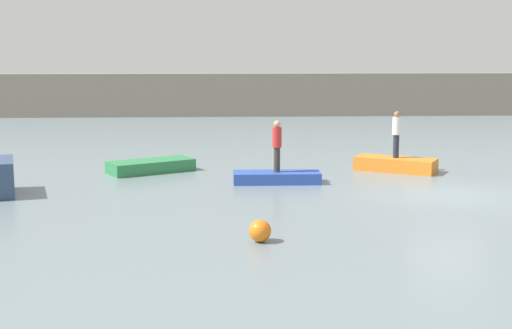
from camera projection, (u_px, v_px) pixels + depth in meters
ground_plane at (450, 195)px, 23.21m from camera, size 120.00×120.00×0.00m
embankment_wall at (329, 94)px, 49.18m from camera, size 80.00×1.20×2.86m
rowboat_green at (151, 166)px, 27.44m from camera, size 3.38×2.63×0.45m
rowboat_blue at (277, 177)px, 25.27m from camera, size 3.01×1.06×0.39m
rowboat_orange at (395, 164)px, 27.60m from camera, size 3.17×2.45×0.52m
person_red_shirt at (277, 143)px, 25.07m from camera, size 0.32×0.32×1.79m
person_white_shirt at (396, 132)px, 27.40m from camera, size 0.32×0.32×1.76m
mooring_buoy at (260, 231)px, 17.68m from camera, size 0.55×0.55×0.55m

